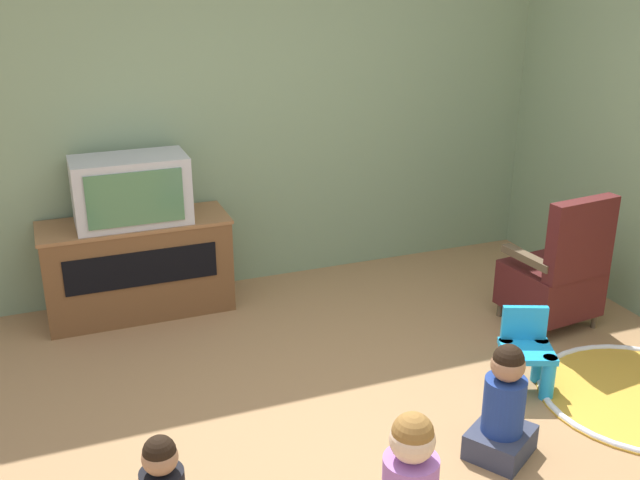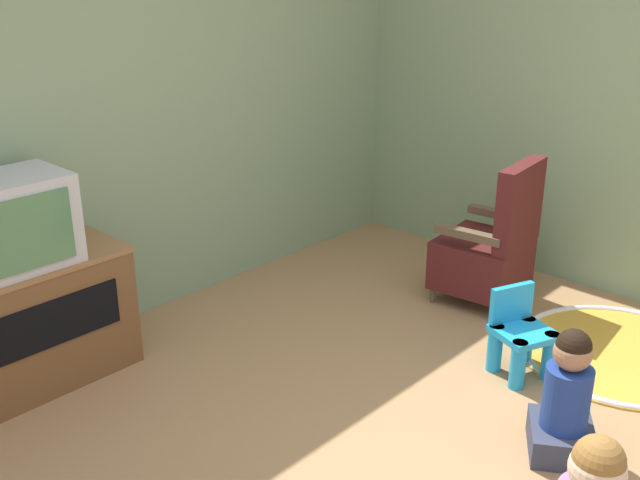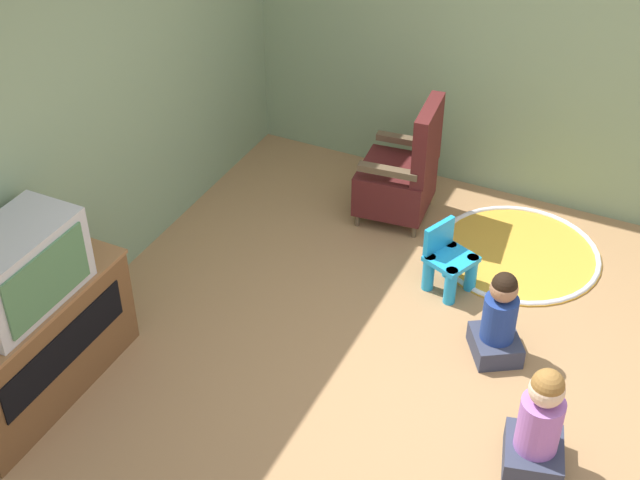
{
  "view_description": "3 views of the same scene",
  "coord_description": "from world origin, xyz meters",
  "views": [
    {
      "loc": [
        -1.56,
        -2.86,
        2.37
      ],
      "look_at": [
        -0.11,
        0.9,
        0.82
      ],
      "focal_mm": 42.0,
      "sensor_mm": 36.0,
      "label": 1
    },
    {
      "loc": [
        -2.38,
        -1.37,
        2.14
      ],
      "look_at": [
        0.09,
        0.93,
        0.81
      ],
      "focal_mm": 42.0,
      "sensor_mm": 36.0,
      "label": 2
    },
    {
      "loc": [
        -3.65,
        -1.02,
        3.82
      ],
      "look_at": [
        -0.06,
        0.71,
        0.88
      ],
      "focal_mm": 50.0,
      "sensor_mm": 36.0,
      "label": 3
    }
  ],
  "objects": [
    {
      "name": "black_armchair",
      "position": [
        1.55,
        0.83,
        0.36
      ],
      "size": [
        0.58,
        0.57,
        0.94
      ],
      "rotation": [
        0.0,
        0.0,
        3.25
      ],
      "color": "brown",
      "rests_on": "ground_plane"
    },
    {
      "name": "child_watching_center",
      "position": [
        0.42,
        -0.25,
        0.27
      ],
      "size": [
        0.41,
        0.4,
        0.62
      ],
      "rotation": [
        0.0,
        0.0,
        0.56
      ],
      "color": "#33384C",
      "rests_on": "ground_plane"
    },
    {
      "name": "tv_cabinet",
      "position": [
        -1.02,
        2.05,
        0.35
      ],
      "size": [
        1.27,
        0.48,
        0.67
      ],
      "color": "brown",
      "rests_on": "ground_plane"
    },
    {
      "name": "ground_plane",
      "position": [
        0.0,
        0.0,
        0.0
      ],
      "size": [
        30.0,
        30.0,
        0.0
      ],
      "primitive_type": "plane",
      "color": "#9E754C"
    },
    {
      "name": "play_mat",
      "position": [
        1.48,
        -0.1,
        0.01
      ],
      "size": [
        1.16,
        1.16,
        0.04
      ],
      "color": "gold",
      "rests_on": "ground_plane"
    },
    {
      "name": "yellow_kid_chair",
      "position": [
        0.9,
        0.24,
        0.2
      ],
      "size": [
        0.37,
        0.36,
        0.47
      ],
      "rotation": [
        0.0,
        0.0,
        -0.39
      ],
      "color": "#1E99DB",
      "rests_on": "ground_plane"
    },
    {
      "name": "wall_back",
      "position": [
        -0.34,
        2.37,
        1.31
      ],
      "size": [
        5.33,
        0.12,
        2.62
      ],
      "color": "gray",
      "rests_on": "ground_plane"
    }
  ]
}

